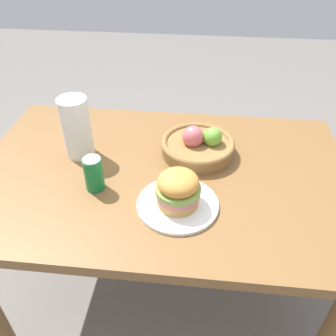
{
  "coord_description": "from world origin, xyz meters",
  "views": [
    {
      "loc": [
        0.14,
        -1.03,
        1.58
      ],
      "look_at": [
        0.03,
        -0.05,
        0.81
      ],
      "focal_mm": 37.91,
      "sensor_mm": 36.0,
      "label": 1
    }
  ],
  "objects_px": {
    "sandwich": "(178,189)",
    "paper_towel_roll": "(76,128)",
    "plate": "(178,204)",
    "soda_can": "(94,174)",
    "fruit_basket": "(198,145)"
  },
  "relations": [
    {
      "from": "soda_can",
      "to": "fruit_basket",
      "type": "bearing_deg",
      "value": 35.12
    },
    {
      "from": "sandwich",
      "to": "soda_can",
      "type": "height_order",
      "value": "sandwich"
    },
    {
      "from": "plate",
      "to": "paper_towel_roll",
      "type": "bearing_deg",
      "value": 148.03
    },
    {
      "from": "fruit_basket",
      "to": "paper_towel_roll",
      "type": "bearing_deg",
      "value": -173.83
    },
    {
      "from": "sandwich",
      "to": "paper_towel_roll",
      "type": "height_order",
      "value": "paper_towel_roll"
    },
    {
      "from": "paper_towel_roll",
      "to": "fruit_basket",
      "type": "bearing_deg",
      "value": 6.17
    },
    {
      "from": "plate",
      "to": "paper_towel_roll",
      "type": "distance_m",
      "value": 0.5
    },
    {
      "from": "sandwich",
      "to": "plate",
      "type": "bearing_deg",
      "value": 0.0
    },
    {
      "from": "soda_can",
      "to": "fruit_basket",
      "type": "distance_m",
      "value": 0.43
    },
    {
      "from": "plate",
      "to": "paper_towel_roll",
      "type": "relative_size",
      "value": 1.13
    },
    {
      "from": "sandwich",
      "to": "soda_can",
      "type": "bearing_deg",
      "value": 168.49
    },
    {
      "from": "sandwich",
      "to": "soda_can",
      "type": "distance_m",
      "value": 0.3
    },
    {
      "from": "sandwich",
      "to": "paper_towel_roll",
      "type": "xyz_separation_m",
      "value": [
        -0.41,
        0.26,
        0.05
      ]
    },
    {
      "from": "fruit_basket",
      "to": "paper_towel_roll",
      "type": "relative_size",
      "value": 1.21
    },
    {
      "from": "plate",
      "to": "paper_towel_roll",
      "type": "xyz_separation_m",
      "value": [
        -0.41,
        0.26,
        0.11
      ]
    }
  ]
}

